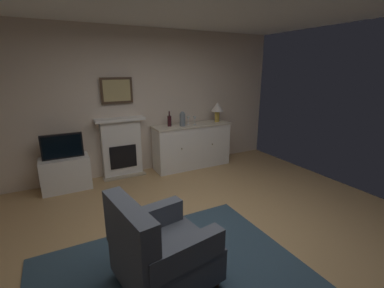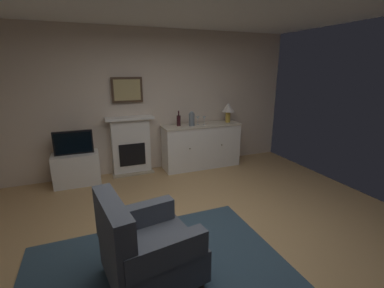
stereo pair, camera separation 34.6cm
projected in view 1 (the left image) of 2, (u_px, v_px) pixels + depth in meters
name	position (u px, v px, depth m)	size (l,w,h in m)	color
ground_plane	(215.00, 242.00, 3.18)	(5.67, 5.23, 0.10)	tan
wall_rear	(143.00, 103.00, 5.00)	(5.67, 0.06, 2.66)	beige
area_rug	(174.00, 281.00, 2.51)	(2.57, 1.99, 0.02)	#2D4251
fireplace_unit	(122.00, 147.00, 4.89)	(0.87, 0.30, 1.10)	white
framed_picture	(117.00, 91.00, 4.65)	(0.55, 0.04, 0.45)	#473323
sideboard_cabinet	(192.00, 146.00, 5.38)	(1.57, 0.49, 0.88)	white
table_lamp	(217.00, 108.00, 5.44)	(0.26, 0.26, 0.40)	#B79338
wine_bottle	(169.00, 121.00, 5.06)	(0.08, 0.08, 0.29)	#331419
wine_glass_left	(188.00, 118.00, 5.20)	(0.07, 0.07, 0.16)	silver
wine_glass_center	(195.00, 119.00, 5.19)	(0.07, 0.07, 0.16)	silver
vase_decorative	(182.00, 119.00, 5.07)	(0.11, 0.11, 0.28)	slate
tv_cabinet	(66.00, 173.00, 4.39)	(0.75, 0.42, 0.55)	white
tv_set	(62.00, 146.00, 4.24)	(0.62, 0.07, 0.40)	black
armchair	(160.00, 251.00, 2.37)	(0.92, 0.88, 0.92)	#474C56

